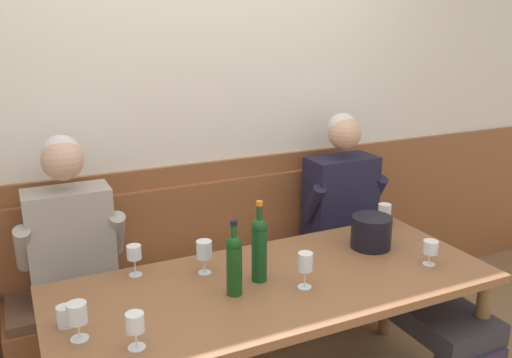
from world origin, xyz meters
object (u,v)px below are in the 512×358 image
wine_bottle_green_tall (259,247)px  wine_glass_center_front (134,254)px  water_tumbler_left (65,316)px  dining_table (276,297)px  wine_glass_near_bucket (77,314)px  wine_glass_center_rear (305,264)px  ice_bucket (371,232)px  wine_glass_by_bottle (384,211)px  person_right_seat (373,241)px  wine_bottle_amber_mid (234,262)px  wine_glass_left_end (135,325)px  wine_glass_mid_left (204,251)px  wall_bench (220,298)px  wine_glass_mid_right (430,248)px  person_left_seat (84,302)px

wine_bottle_green_tall → wine_glass_center_front: wine_bottle_green_tall is taller
water_tumbler_left → dining_table: bearing=-1.1°
wine_glass_center_front → wine_glass_near_bucket: (-0.31, -0.43, -0.00)m
dining_table → wine_glass_center_rear: (0.08, -0.11, 0.19)m
ice_bucket → water_tumbler_left: 1.52m
wine_glass_near_bucket → wine_glass_by_bottle: 1.76m
person_right_seat → wine_bottle_amber_mid: (-1.02, -0.38, 0.23)m
wine_glass_left_end → wine_glass_mid_left: wine_glass_mid_left is taller
wine_glass_left_end → dining_table: bearing=19.5°
person_right_seat → ice_bucket: size_ratio=6.38×
wine_bottle_green_tall → water_tumbler_left: 0.84m
dining_table → wine_bottle_amber_mid: 0.31m
wall_bench → wine_glass_left_end: wall_bench is taller
wine_glass_by_bottle → water_tumbler_left: size_ratio=1.72×
wine_bottle_amber_mid → wine_glass_near_bucket: 0.65m
wine_glass_center_front → wine_glass_left_end: wine_glass_center_front is taller
wine_glass_center_front → water_tumbler_left: (-0.34, -0.31, -0.07)m
wall_bench → wine_bottle_green_tall: wine_bottle_green_tall is taller
wall_bench → wine_glass_mid_right: 1.26m
wine_bottle_green_tall → wine_glass_left_end: bearing=-155.6°
wine_bottle_amber_mid → dining_table: bearing=7.8°
wine_glass_center_front → wine_glass_left_end: 0.59m
wine_glass_mid_right → wine_glass_left_end: bearing=-176.9°
dining_table → water_tumbler_left: bearing=178.9°
dining_table → wine_glass_mid_left: 0.39m
person_left_seat → wine_glass_near_bucket: size_ratio=9.05×
wine_glass_left_end → wine_glass_by_bottle: wine_glass_by_bottle is taller
wine_glass_left_end → wine_glass_center_rear: bearing=9.9°
water_tumbler_left → person_left_seat: bearing=71.7°
wine_bottle_green_tall → wine_glass_mid_right: bearing=-14.3°
wine_bottle_amber_mid → wine_glass_mid_left: 0.25m
dining_table → wine_glass_center_front: (-0.56, 0.33, 0.19)m
ice_bucket → wine_bottle_amber_mid: 0.85m
wine_glass_center_front → wine_glass_left_end: (-0.13, -0.57, -0.01)m
wine_glass_center_front → wine_bottle_amber_mid: bearing=-46.2°
wine_glass_mid_right → wine_bottle_green_tall: bearing=165.7°
wall_bench → wine_glass_center_front: size_ratio=15.76×
ice_bucket → wine_bottle_amber_mid: bearing=-169.5°
wine_bottle_amber_mid → wine_glass_mid_left: (-0.05, 0.24, -0.04)m
person_right_seat → wine_glass_center_rear: (-0.73, -0.46, 0.20)m
person_right_seat → wine_glass_mid_right: bearing=-97.6°
wine_bottle_green_tall → wine_glass_mid_right: 0.83m
wine_glass_left_end → wine_glass_center_front: bearing=77.1°
ice_bucket → wine_glass_center_front: size_ratio=1.41×
wine_glass_by_bottle → water_tumbler_left: bearing=-170.4°
person_left_seat → wine_glass_center_rear: person_left_seat is taller
wine_glass_center_front → dining_table: bearing=-30.3°
wine_glass_center_rear → water_tumbler_left: (-0.98, 0.13, -0.07)m
wine_glass_left_end → wine_glass_mid_right: wine_glass_left_end is taller
dining_table → wine_glass_left_end: size_ratio=14.56×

